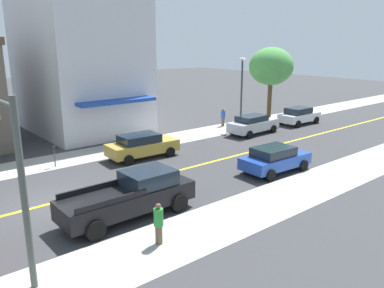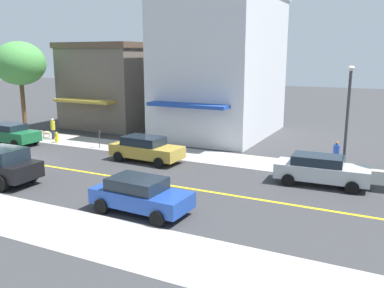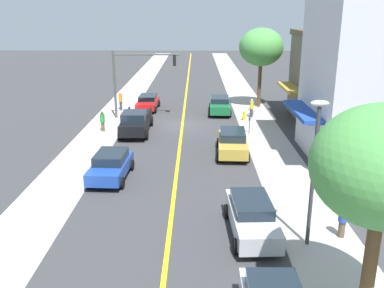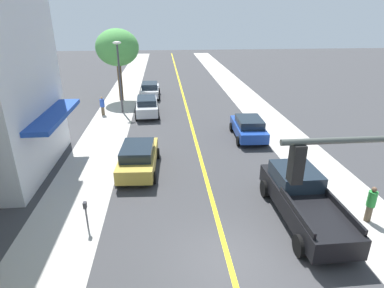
# 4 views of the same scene
# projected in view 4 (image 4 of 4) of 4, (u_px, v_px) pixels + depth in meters

# --- Properties ---
(ground_plane) EXTENTS (140.00, 140.00, 0.00)m
(ground_plane) POSITION_uv_depth(u_px,v_px,m) (229.00, 261.00, 11.20)
(ground_plane) COLOR #38383A
(sidewalk_left) EXTENTS (3.23, 126.00, 0.01)m
(sidewalk_left) POSITION_uv_depth(u_px,v_px,m) (42.00, 273.00, 10.66)
(sidewalk_left) COLOR #ADA8A0
(sidewalk_left) RESTS_ON ground
(road_centerline_stripe) EXTENTS (0.20, 126.00, 0.00)m
(road_centerline_stripe) POSITION_uv_depth(u_px,v_px,m) (229.00, 261.00, 11.20)
(road_centerline_stripe) COLOR yellow
(road_centerline_stripe) RESTS_ON ground
(street_tree_left_near) EXTENTS (4.06, 4.06, 6.81)m
(street_tree_left_near) POSITION_uv_depth(u_px,v_px,m) (117.00, 48.00, 30.12)
(street_tree_left_near) COLOR brown
(street_tree_left_near) RESTS_ON ground
(parking_meter) EXTENTS (0.12, 0.18, 1.28)m
(parking_meter) POSITION_uv_depth(u_px,v_px,m) (86.00, 212.00, 12.50)
(parking_meter) COLOR #4C4C51
(parking_meter) RESTS_ON ground
(street_lamp) EXTENTS (0.70, 0.36, 5.99)m
(street_lamp) POSITION_uv_depth(u_px,v_px,m) (119.00, 69.00, 26.54)
(street_lamp) COLOR #38383D
(street_lamp) RESTS_ON ground
(white_sedan_left_curb) EXTENTS (1.98, 4.20, 1.53)m
(white_sedan_left_curb) POSITION_uv_depth(u_px,v_px,m) (150.00, 90.00, 32.72)
(white_sedan_left_curb) COLOR silver
(white_sedan_left_curb) RESTS_ON ground
(gold_sedan_left_curb) EXTENTS (2.25, 4.67, 1.57)m
(gold_sedan_left_curb) POSITION_uv_depth(u_px,v_px,m) (138.00, 157.00, 17.31)
(gold_sedan_left_curb) COLOR #B29338
(gold_sedan_left_curb) RESTS_ON ground
(silver_sedan_left_curb) EXTENTS (2.12, 4.69, 1.54)m
(silver_sedan_left_curb) POSITION_uv_depth(u_px,v_px,m) (147.00, 105.00, 27.06)
(silver_sedan_left_curb) COLOR #B7BABF
(silver_sedan_left_curb) RESTS_ON ground
(blue_sedan_right_curb) EXTENTS (2.20, 4.34, 1.49)m
(blue_sedan_right_curb) POSITION_uv_depth(u_px,v_px,m) (248.00, 127.00, 21.95)
(blue_sedan_right_curb) COLOR #1E429E
(blue_sedan_right_curb) RESTS_ON ground
(black_pickup_truck) EXTENTS (2.24, 5.91, 1.87)m
(black_pickup_truck) POSITION_uv_depth(u_px,v_px,m) (302.00, 198.00, 13.24)
(black_pickup_truck) COLOR black
(black_pickup_truck) RESTS_ON ground
(pedestrian_blue_shirt) EXTENTS (0.38, 0.38, 1.59)m
(pedestrian_blue_shirt) POSITION_uv_depth(u_px,v_px,m) (102.00, 106.00, 26.97)
(pedestrian_blue_shirt) COLOR brown
(pedestrian_blue_shirt) RESTS_ON ground
(pedestrian_green_shirt) EXTENTS (0.35, 0.35, 1.61)m
(pedestrian_green_shirt) POSITION_uv_depth(u_px,v_px,m) (371.00, 203.00, 13.05)
(pedestrian_green_shirt) COLOR brown
(pedestrian_green_shirt) RESTS_ON ground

